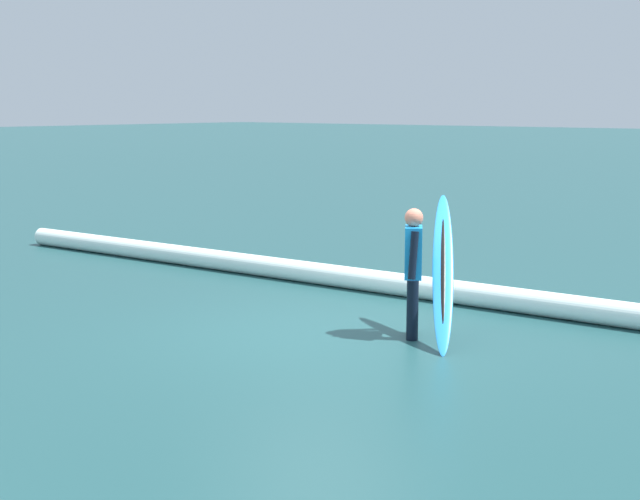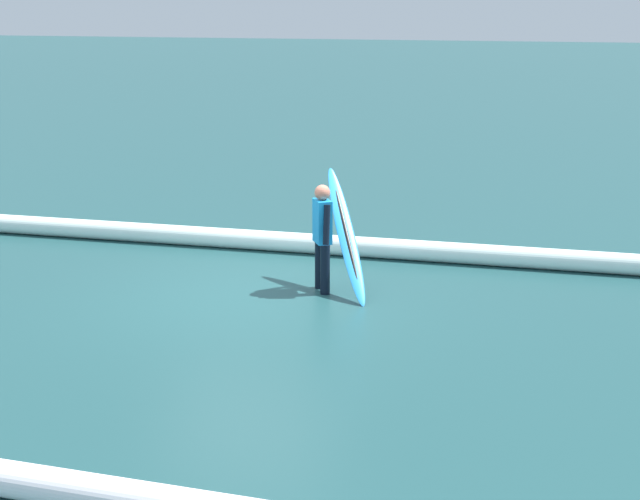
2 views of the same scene
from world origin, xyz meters
The scene contains 4 objects.
ground_plane centered at (0.00, 0.00, 0.00)m, with size 195.87×195.87×0.00m, color #1D4548.
surfer centered at (-0.97, -0.56, 0.87)m, with size 0.36×0.55×1.55m.
surfboard centered at (-1.26, -0.75, 0.82)m, with size 1.15×1.57×1.66m.
wave_crest_foreground centered at (-1.86, -2.57, 0.17)m, with size 0.33×0.33×21.31m, color white.
Camera 1 is at (-6.84, 8.23, 2.75)m, focal length 50.66 mm.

